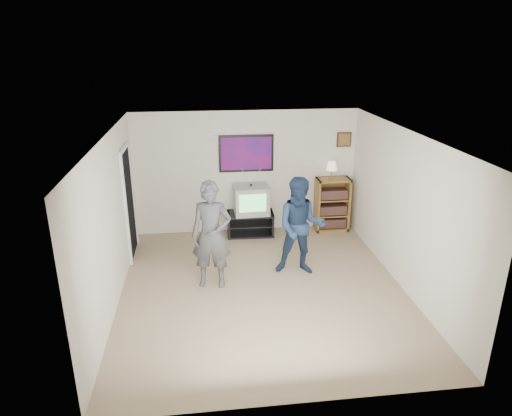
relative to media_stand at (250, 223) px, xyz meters
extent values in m
cube|color=#736749|center=(-0.05, -2.23, -0.24)|extent=(4.50, 5.00, 0.01)
cube|color=white|center=(-0.05, -2.23, 2.26)|extent=(4.50, 5.00, 0.01)
cube|color=silver|center=(-0.05, 0.27, 1.01)|extent=(4.50, 0.01, 2.50)
cube|color=silver|center=(-2.30, -2.23, 1.01)|extent=(0.01, 5.00, 2.50)
cube|color=silver|center=(2.20, -2.23, 1.01)|extent=(0.01, 5.00, 2.50)
cube|color=black|center=(0.00, 0.00, 0.22)|extent=(0.96, 0.56, 0.04)
cube|color=black|center=(0.00, 0.00, -0.22)|extent=(0.96, 0.56, 0.04)
cube|color=black|center=(-0.44, 0.00, 0.00)|extent=(0.06, 0.50, 0.47)
cube|color=black|center=(0.44, 0.00, 0.00)|extent=(0.06, 0.50, 0.47)
imported|color=#404144|center=(-0.84, -1.99, 0.64)|extent=(0.70, 0.52, 1.76)
imported|color=#1A2C49|center=(0.65, -1.74, 0.61)|extent=(0.93, 0.79, 1.70)
cube|color=white|center=(-0.89, -1.78, 0.95)|extent=(0.08, 0.13, 0.04)
cube|color=white|center=(0.71, -1.51, 0.73)|extent=(0.04, 0.13, 0.04)
cube|color=black|center=(-0.05, 0.25, 1.41)|extent=(1.10, 0.03, 0.75)
cube|color=white|center=(-0.60, 0.25, 1.71)|extent=(0.28, 0.02, 0.14)
cube|color=#402914|center=(1.95, 0.25, 1.64)|extent=(0.30, 0.03, 0.30)
cube|color=black|center=(-2.28, -0.63, 0.76)|extent=(0.03, 0.85, 2.00)
camera|label=1|loc=(-0.95, -8.62, 3.54)|focal=32.00mm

